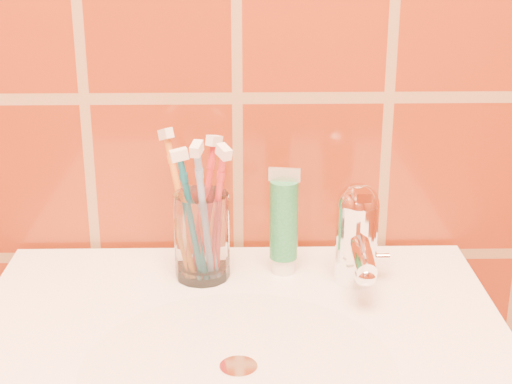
{
  "coord_description": "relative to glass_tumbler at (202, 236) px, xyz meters",
  "views": [
    {
      "loc": [
        0.0,
        0.28,
        1.26
      ],
      "look_at": [
        0.02,
        1.08,
        0.96
      ],
      "focal_mm": 55.0,
      "sensor_mm": 36.0,
      "label": 1
    }
  ],
  "objects": [
    {
      "name": "toothbrush_0",
      "position": [
        -0.01,
        -0.01,
        0.03
      ],
      "size": [
        0.07,
        0.06,
        0.17
      ],
      "primitive_type": null,
      "rotation": [
        0.16,
        0.0,
        -1.31
      ],
      "color": "#0D5A73",
      "rests_on": "glass_tumbler"
    },
    {
      "name": "toothbrush_3",
      "position": [
        0.0,
        -0.02,
        0.04
      ],
      "size": [
        0.06,
        0.11,
        0.19
      ],
      "primitive_type": null,
      "rotation": [
        0.23,
        0.0,
        -0.24
      ],
      "color": "#7496CF",
      "rests_on": "glass_tumbler"
    },
    {
      "name": "toothbrush_1",
      "position": [
        0.02,
        -0.01,
        0.03
      ],
      "size": [
        0.09,
        0.11,
        0.19
      ],
      "primitive_type": null,
      "rotation": [
        0.25,
        0.0,
        0.53
      ],
      "color": "red",
      "rests_on": "glass_tumbler"
    },
    {
      "name": "toothbrush_4",
      "position": [
        0.0,
        0.02,
        0.03
      ],
      "size": [
        0.09,
        0.1,
        0.18
      ],
      "primitive_type": null,
      "rotation": [
        0.24,
        0.0,
        2.51
      ],
      "color": "#B4262B",
      "rests_on": "glass_tumbler"
    },
    {
      "name": "glass_tumbler",
      "position": [
        0.0,
        0.0,
        0.0
      ],
      "size": [
        0.08,
        0.08,
        0.1
      ],
      "primitive_type": "cylinder",
      "rotation": [
        0.0,
        0.0,
        -0.26
      ],
      "color": "white",
      "rests_on": "pedestal_sink"
    },
    {
      "name": "faucet",
      "position": [
        0.18,
        -0.02,
        0.01
      ],
      "size": [
        0.05,
        0.11,
        0.12
      ],
      "color": "white",
      "rests_on": "pedestal_sink"
    },
    {
      "name": "toothbrush_2",
      "position": [
        -0.02,
        0.02,
        0.03
      ],
      "size": [
        0.12,
        0.14,
        0.19
      ],
      "primitive_type": null,
      "rotation": [
        0.36,
        0.0,
        -2.53
      ],
      "color": "orange",
      "rests_on": "glass_tumbler"
    },
    {
      "name": "toothpaste_tube",
      "position": [
        0.1,
        0.01,
        0.01
      ],
      "size": [
        0.04,
        0.03,
        0.13
      ],
      "rotation": [
        0.0,
        0.0,
        -0.18
      ],
      "color": "white",
      "rests_on": "pedestal_sink"
    }
  ]
}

